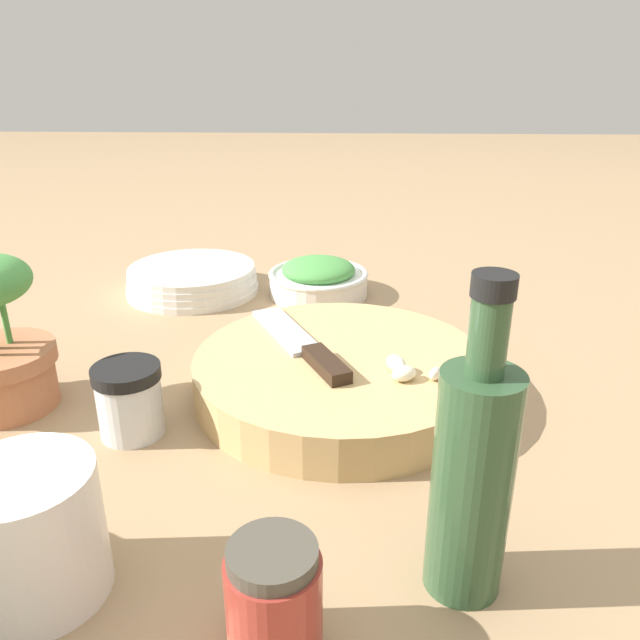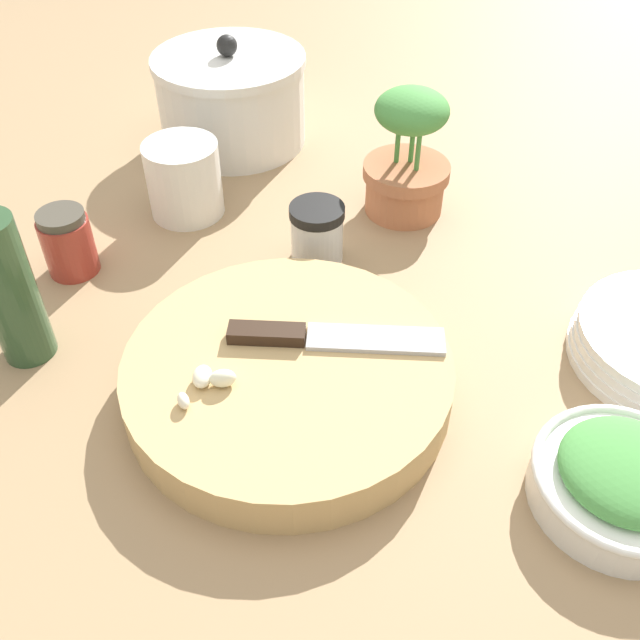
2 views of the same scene
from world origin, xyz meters
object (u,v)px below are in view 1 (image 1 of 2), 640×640
at_px(spice_jar, 130,400).
at_px(plate_stack, 193,279).
at_px(chef_knife, 305,346).
at_px(honey_jar, 274,601).
at_px(oil_bottle, 472,475).
at_px(cutting_board, 341,375).
at_px(herb_bowl, 318,278).
at_px(coffee_mug, 26,535).
at_px(garlic_cloves, 405,369).

height_order(spice_jar, plate_stack, spice_jar).
xyz_separation_m(chef_knife, honey_jar, (-0.33, -0.00, -0.01)).
bearing_deg(plate_stack, oil_bottle, -150.75).
distance_m(cutting_board, honey_jar, 0.31).
relative_size(herb_bowl, plate_stack, 0.75).
relative_size(cutting_board, honey_jar, 3.97).
xyz_separation_m(cutting_board, chef_knife, (0.01, 0.04, 0.03)).
distance_m(chef_knife, coffee_mug, 0.33).
height_order(chef_knife, plate_stack, chef_knife).
bearing_deg(chef_knife, coffee_mug, -145.86).
xyz_separation_m(coffee_mug, plate_stack, (0.58, 0.03, -0.03)).
distance_m(cutting_board, spice_jar, 0.21).
height_order(herb_bowl, oil_bottle, oil_bottle).
relative_size(chef_knife, garlic_cloves, 3.28).
xyz_separation_m(chef_knife, garlic_cloves, (-0.06, -0.10, 0.00)).
bearing_deg(coffee_mug, plate_stack, 3.00).
height_order(garlic_cloves, oil_bottle, oil_bottle).
distance_m(spice_jar, oil_bottle, 0.33).
distance_m(herb_bowl, oil_bottle, 0.57).
xyz_separation_m(chef_knife, herb_bowl, (0.28, -0.00, -0.02)).
distance_m(chef_knife, oil_bottle, 0.30).
bearing_deg(honey_jar, garlic_cloves, -19.84).
xyz_separation_m(spice_jar, oil_bottle, (-0.17, -0.28, 0.05)).
bearing_deg(coffee_mug, herb_bowl, -15.69).
bearing_deg(oil_bottle, cutting_board, 18.40).
bearing_deg(honey_jar, herb_bowl, 0.17).
height_order(coffee_mug, oil_bottle, oil_bottle).
height_order(chef_knife, honey_jar, honey_jar).
bearing_deg(coffee_mug, cutting_board, -35.65).
bearing_deg(honey_jar, oil_bottle, -64.32).
bearing_deg(honey_jar, cutting_board, -6.40).
relative_size(garlic_cloves, herb_bowl, 0.40).
bearing_deg(honey_jar, plate_stack, 17.39).
distance_m(garlic_cloves, coffee_mug, 0.35).
height_order(cutting_board, honey_jar, honey_jar).
height_order(plate_stack, honey_jar, honey_jar).
bearing_deg(honey_jar, spice_jar, 35.05).
xyz_separation_m(plate_stack, honey_jar, (-0.61, -0.19, 0.02)).
bearing_deg(garlic_cloves, chef_knife, 60.60).
bearing_deg(garlic_cloves, cutting_board, 56.00).
bearing_deg(spice_jar, chef_knife, -58.03).
bearing_deg(herb_bowl, plate_stack, 88.05).
xyz_separation_m(cutting_board, spice_jar, (-0.08, 0.19, 0.01)).
bearing_deg(spice_jar, honey_jar, -144.95).
relative_size(chef_knife, spice_jar, 2.76).
distance_m(cutting_board, garlic_cloves, 0.08).
bearing_deg(garlic_cloves, spice_jar, 99.21).
xyz_separation_m(coffee_mug, honey_jar, (-0.04, -0.16, -0.01)).
xyz_separation_m(chef_knife, spice_jar, (-0.10, 0.16, -0.01)).
distance_m(plate_stack, oil_bottle, 0.64).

